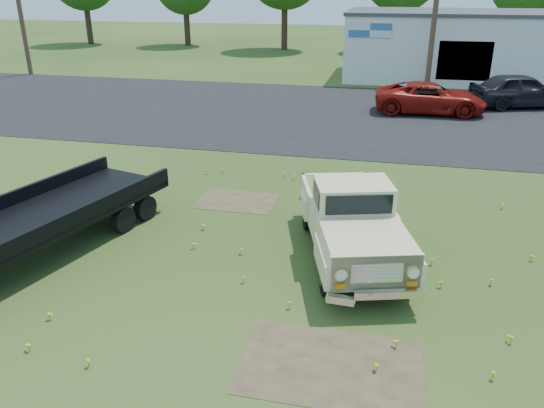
{
  "coord_description": "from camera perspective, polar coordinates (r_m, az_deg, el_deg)",
  "views": [
    {
      "loc": [
        2.11,
        -10.06,
        5.87
      ],
      "look_at": [
        -0.4,
        1.0,
        1.08
      ],
      "focal_mm": 35.0,
      "sensor_mm": 36.0,
      "label": 1
    }
  ],
  "objects": [
    {
      "name": "red_pickup",
      "position": [
        26.78,
        16.65,
        10.85
      ],
      "size": [
        5.25,
        2.59,
        1.43
      ],
      "primitive_type": "imported",
      "rotation": [
        0.0,
        0.0,
        1.61
      ],
      "color": "maroon",
      "rests_on": "ground"
    },
    {
      "name": "vintage_pickup_truck",
      "position": [
        12.03,
        8.56,
        -1.71
      ],
      "size": [
        3.3,
        5.39,
        1.83
      ],
      "primitive_type": null,
      "rotation": [
        0.0,
        0.0,
        0.28
      ],
      "color": "beige",
      "rests_on": "ground"
    },
    {
      "name": "flatbed_trailer",
      "position": [
        13.42,
        -23.34,
        -0.64
      ],
      "size": [
        4.03,
        7.27,
        1.88
      ],
      "primitive_type": null,
      "rotation": [
        0.0,
        0.0,
        -0.27
      ],
      "color": "black",
      "rests_on": "ground"
    },
    {
      "name": "utility_pole_west",
      "position": [
        40.14,
        -25.61,
        19.0
      ],
      "size": [
        1.6,
        0.3,
        9.0
      ],
      "color": "#472F21",
      "rests_on": "ground"
    },
    {
      "name": "ground",
      "position": [
        11.84,
        0.84,
        -6.85
      ],
      "size": [
        140.0,
        140.0,
        0.0
      ],
      "primitive_type": "plane",
      "color": "#264014",
      "rests_on": "ground"
    },
    {
      "name": "dirt_patch_b",
      "position": [
        15.34,
        -3.74,
        0.32
      ],
      "size": [
        2.2,
        1.6,
        0.01
      ],
      "primitive_type": "cube",
      "color": "#443624",
      "rests_on": "ground"
    },
    {
      "name": "asphalt_lot",
      "position": [
        25.83,
        7.9,
        9.53
      ],
      "size": [
        90.0,
        14.0,
        0.02
      ],
      "primitive_type": "cube",
      "color": "black",
      "rests_on": "ground"
    },
    {
      "name": "utility_pole_mid",
      "position": [
        32.14,
        17.21,
        19.68
      ],
      "size": [
        1.6,
        0.3,
        9.0
      ],
      "color": "#472F21",
      "rests_on": "ground"
    },
    {
      "name": "dark_sedan",
      "position": [
        29.62,
        25.18,
        10.98
      ],
      "size": [
        5.29,
        3.36,
        1.68
      ],
      "primitive_type": "imported",
      "rotation": [
        0.0,
        0.0,
        1.87
      ],
      "color": "black",
      "rests_on": "ground"
    },
    {
      "name": "dirt_patch_a",
      "position": [
        9.2,
        6.33,
        -16.93
      ],
      "size": [
        3.0,
        2.0,
        0.01
      ],
      "primitive_type": "cube",
      "color": "#443624",
      "rests_on": "ground"
    },
    {
      "name": "commercial_building",
      "position": [
        37.45,
        19.47,
        15.87
      ],
      "size": [
        14.2,
        8.2,
        4.15
      ],
      "color": "silver",
      "rests_on": "ground"
    }
  ]
}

